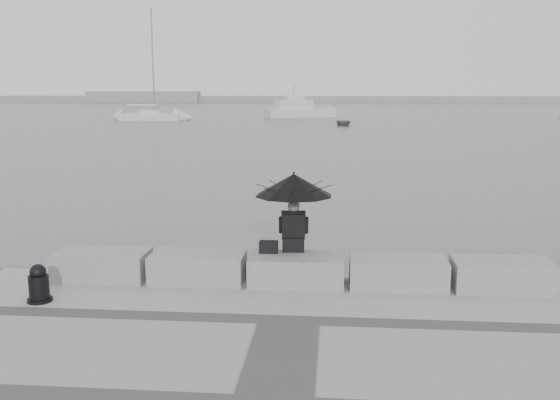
# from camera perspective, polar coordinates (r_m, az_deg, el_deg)

# --- Properties ---
(ground) EXTENTS (360.00, 360.00, 0.00)m
(ground) POSITION_cam_1_polar(r_m,az_deg,el_deg) (11.31, 1.64, -9.42)
(ground) COLOR #474A4C
(ground) RESTS_ON ground
(stone_block_far_left) EXTENTS (1.60, 0.80, 0.50)m
(stone_block_far_left) POSITION_cam_1_polar(r_m,az_deg,el_deg) (11.37, -15.95, -5.76)
(stone_block_far_left) COLOR slate
(stone_block_far_left) RESTS_ON promenade
(stone_block_left) EXTENTS (1.60, 0.80, 0.50)m
(stone_block_left) POSITION_cam_1_polar(r_m,az_deg,el_deg) (10.88, -7.51, -6.16)
(stone_block_left) COLOR slate
(stone_block_left) RESTS_ON promenade
(stone_block_centre) EXTENTS (1.60, 0.80, 0.50)m
(stone_block_centre) POSITION_cam_1_polar(r_m,az_deg,el_deg) (10.65, 1.52, -6.43)
(stone_block_centre) COLOR slate
(stone_block_centre) RESTS_ON promenade
(stone_block_right) EXTENTS (1.60, 0.80, 0.50)m
(stone_block_right) POSITION_cam_1_polar(r_m,az_deg,el_deg) (10.69, 10.71, -6.55)
(stone_block_right) COLOR slate
(stone_block_right) RESTS_ON promenade
(stone_block_far_right) EXTENTS (1.60, 0.80, 0.50)m
(stone_block_far_right) POSITION_cam_1_polar(r_m,az_deg,el_deg) (10.99, 19.62, -6.51)
(stone_block_far_right) COLOR slate
(stone_block_far_right) RESTS_ON promenade
(seated_person) EXTENTS (1.36, 1.36, 1.39)m
(seated_person) POSITION_cam_1_polar(r_m,az_deg,el_deg) (10.72, 1.26, 0.75)
(seated_person) COLOR black
(seated_person) RESTS_ON stone_block_centre
(bag) EXTENTS (0.32, 0.18, 0.20)m
(bag) POSITION_cam_1_polar(r_m,az_deg,el_deg) (10.76, -1.05, -4.31)
(bag) COLOR black
(bag) RESTS_ON stone_block_centre
(mooring_bollard) EXTENTS (0.39, 0.39, 0.61)m
(mooring_bollard) POSITION_cam_1_polar(r_m,az_deg,el_deg) (10.50, -21.18, -7.36)
(mooring_bollard) COLOR black
(mooring_bollard) RESTS_ON promenade
(distant_landmass) EXTENTS (180.00, 8.00, 2.80)m
(distant_landmass) POSITION_cam_1_polar(r_m,az_deg,el_deg) (165.40, 2.02, 9.24)
(distant_landmass) COLOR gray
(distant_landmass) RESTS_ON ground
(sailboat_left) EXTENTS (7.10, 2.49, 12.90)m
(sailboat_left) POSITION_cam_1_polar(r_m,az_deg,el_deg) (75.19, -11.71, 7.54)
(sailboat_left) COLOR silver
(sailboat_left) RESTS_ON ground
(motor_cruiser) EXTENTS (9.45, 6.36, 4.50)m
(motor_cruiser) POSITION_cam_1_polar(r_m,az_deg,el_deg) (81.83, 1.88, 8.20)
(motor_cruiser) COLOR silver
(motor_cruiser) RESTS_ON ground
(dinghy) EXTENTS (3.59, 1.81, 0.59)m
(dinghy) POSITION_cam_1_polar(r_m,az_deg,el_deg) (64.56, 5.80, 7.08)
(dinghy) COLOR gray
(dinghy) RESTS_ON ground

